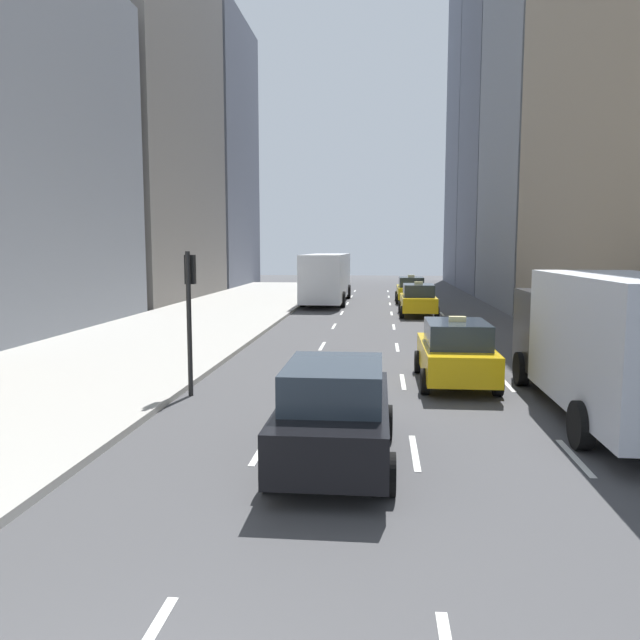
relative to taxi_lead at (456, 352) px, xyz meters
The scene contains 11 objects.
sidewalk_left 17.13m from the taxi_lead, 130.02° to the left, with size 8.00×66.00×0.15m, color #ADAAA3.
lane_markings 9.25m from the taxi_lead, 98.75° to the left, with size 5.72×56.00×0.01m.
building_row_left 28.87m from the taxi_lead, 134.40° to the left, with size 6.00×63.82×33.83m.
building_row_right 28.86m from the taxi_lead, 71.63° to the left, with size 6.00×67.87×37.01m.
taxi_lead is the anchor object (origin of this frame).
taxi_second 17.06m from the taxi_lead, 90.00° to the left, with size 2.02×4.40×1.87m.
taxi_third 25.26m from the taxi_lead, 90.00° to the left, with size 2.02×4.40×1.87m.
sedan_black_near 7.14m from the taxi_lead, 113.09° to the right, with size 2.02×4.56×1.78m.
city_bus 25.34m from the taxi_lead, 102.81° to the left, with size 2.80×11.61×3.25m.
box_truck 4.36m from the taxi_lead, 49.11° to the right, with size 2.58×8.40×3.15m.
traffic_light_pole 7.18m from the taxi_lead, 164.07° to the right, with size 0.24×0.42×3.60m.
Camera 1 is at (1.95, -3.03, 3.69)m, focal length 35.00 mm.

